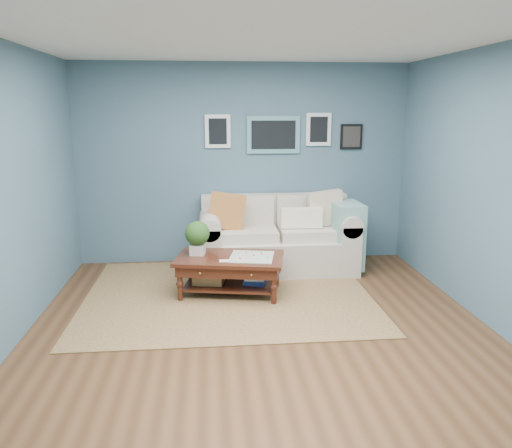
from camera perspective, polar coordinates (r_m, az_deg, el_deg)
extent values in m
plane|color=brown|center=(4.82, 0.74, -12.75)|extent=(5.00, 5.00, 0.00)
plane|color=white|center=(4.38, 0.85, 20.95)|extent=(5.00, 5.00, 0.00)
cube|color=#456170|center=(6.87, -1.47, 6.81)|extent=(4.50, 0.02, 2.70)
cube|color=#456170|center=(2.02, 8.54, -8.94)|extent=(4.50, 0.02, 2.70)
cube|color=#456170|center=(5.15, 26.57, 3.32)|extent=(0.02, 5.00, 2.70)
cube|color=#599296|center=(6.85, 1.99, 10.15)|extent=(0.72, 0.03, 0.50)
cube|color=black|center=(6.84, 2.01, 10.14)|extent=(0.60, 0.01, 0.38)
cube|color=white|center=(6.80, -4.39, 10.52)|extent=(0.34, 0.03, 0.44)
cube|color=white|center=(6.96, 7.16, 10.68)|extent=(0.34, 0.03, 0.44)
cube|color=black|center=(7.07, 10.83, 9.78)|extent=(0.30, 0.03, 0.34)
cube|color=brown|center=(5.82, -3.18, -8.03)|extent=(3.23, 2.58, 0.01)
cube|color=beige|center=(6.63, 2.43, -3.36)|extent=(1.51, 0.93, 0.45)
cube|color=beige|center=(6.87, 2.06, 1.32)|extent=(1.98, 0.23, 0.51)
cube|color=beige|center=(6.55, -5.24, -2.66)|extent=(0.25, 0.93, 0.66)
cube|color=beige|center=(6.78, 9.84, -2.25)|extent=(0.25, 0.93, 0.66)
cylinder|color=beige|center=(6.47, -5.30, 0.15)|extent=(0.28, 0.93, 0.28)
cylinder|color=beige|center=(6.70, 9.95, 0.46)|extent=(0.28, 0.93, 0.28)
cube|color=beige|center=(6.45, -1.03, -1.13)|extent=(0.76, 0.59, 0.14)
cube|color=beige|center=(6.56, 6.02, -0.96)|extent=(0.76, 0.59, 0.14)
cube|color=beige|center=(6.69, -1.23, 1.66)|extent=(0.76, 0.13, 0.38)
cube|color=beige|center=(6.79, 5.58, 1.78)|extent=(0.76, 0.13, 0.38)
cube|color=#C0612C|center=(6.38, -3.33, 1.48)|extent=(0.51, 0.18, 0.50)
cube|color=beige|center=(6.63, 7.92, 1.81)|extent=(0.50, 0.19, 0.49)
cube|color=white|center=(6.46, 5.21, 0.71)|extent=(0.53, 0.13, 0.25)
cube|color=#73A5A5|center=(6.62, 10.18, -1.21)|extent=(0.36, 0.58, 0.85)
cube|color=#371B10|center=(5.71, -3.01, -3.93)|extent=(1.32, 0.92, 0.04)
cube|color=#371B10|center=(5.73, -3.00, -4.70)|extent=(1.22, 0.82, 0.12)
cube|color=#371B10|center=(5.81, -2.97, -6.94)|extent=(1.10, 0.71, 0.03)
sphere|color=gold|center=(5.48, -6.42, -5.62)|extent=(0.03, 0.03, 0.03)
sphere|color=gold|center=(5.39, -0.53, -5.84)|extent=(0.03, 0.03, 0.03)
cylinder|color=#371B10|center=(5.63, -8.69, -6.75)|extent=(0.06, 0.06, 0.41)
cylinder|color=#371B10|center=(5.47, 2.06, -7.18)|extent=(0.06, 0.06, 0.41)
cylinder|color=#371B10|center=(6.13, -7.47, -5.05)|extent=(0.06, 0.06, 0.41)
cylinder|color=#371B10|center=(5.98, 2.38, -5.38)|extent=(0.06, 0.06, 0.41)
cube|color=beige|center=(5.80, -6.68, -2.90)|extent=(0.19, 0.19, 0.12)
sphere|color=#1E4914|center=(5.75, -6.73, -1.07)|extent=(0.28, 0.28, 0.28)
cube|color=silver|center=(5.67, -0.49, -3.77)|extent=(0.56, 0.56, 0.01)
cube|color=olive|center=(5.81, -5.44, -5.79)|extent=(0.38, 0.30, 0.20)
cube|color=navy|center=(5.77, -0.17, -6.33)|extent=(0.27, 0.22, 0.11)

